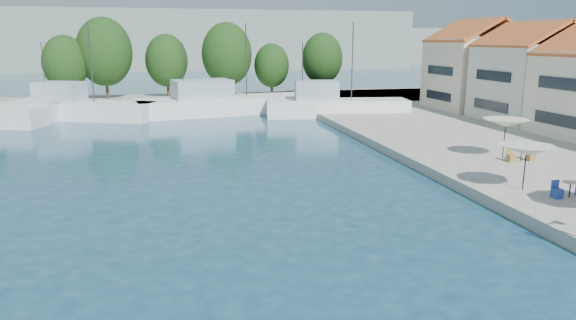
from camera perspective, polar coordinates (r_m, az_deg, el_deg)
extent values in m
cube|color=gray|center=(67.11, -12.31, 6.31)|extent=(90.00, 16.00, 0.60)
cube|color=gray|center=(161.08, -21.06, 12.30)|extent=(180.00, 40.00, 16.00)
cube|color=gray|center=(186.19, 2.26, 12.52)|extent=(140.00, 40.00, 12.00)
cube|color=silver|center=(53.15, 25.37, 7.76)|extent=(8.00, 8.50, 7.00)
pyramid|color=#C5512B|center=(53.04, 25.95, 13.45)|extent=(8.40, 8.80, 1.80)
cube|color=beige|center=(60.45, 20.13, 8.95)|extent=(8.60, 8.50, 7.50)
pyramid|color=#C5512B|center=(60.38, 20.55, 14.20)|extent=(9.00, 8.80, 1.80)
cube|color=white|center=(57.22, -21.96, 4.93)|extent=(15.50, 9.45, 2.20)
cube|color=#92A7B5|center=(58.21, -24.06, 6.95)|extent=(5.36, 4.54, 2.00)
cylinder|color=#2D2D2D|center=(56.02, -21.06, 10.10)|extent=(0.12, 0.12, 8.00)
cylinder|color=#2D2D2D|center=(58.92, -25.48, 8.84)|extent=(0.10, 0.10, 6.00)
cube|color=white|center=(57.92, -6.49, 5.88)|extent=(20.94, 8.89, 2.20)
cube|color=#92A7B5|center=(56.89, -9.51, 7.78)|extent=(6.73, 5.10, 2.00)
cylinder|color=#2D2D2D|center=(58.14, -4.67, 10.99)|extent=(0.12, 0.12, 8.00)
cylinder|color=#2D2D2D|center=(56.29, -11.62, 9.68)|extent=(0.10, 0.10, 6.00)
cube|color=white|center=(55.37, 5.47, 5.57)|extent=(15.44, 6.36, 2.20)
cube|color=#92A7B5|center=(54.84, 3.18, 7.75)|extent=(4.94, 3.71, 2.00)
cylinder|color=#2D2D2D|center=(55.19, 7.16, 10.82)|extent=(0.12, 0.12, 8.00)
cylinder|color=#2D2D2D|center=(54.54, 1.61, 9.84)|extent=(0.10, 0.10, 6.00)
cylinder|color=#3F2B19|center=(70.09, -23.30, 7.54)|extent=(0.36, 0.36, 3.57)
ellipsoid|color=#173410|center=(69.93, -23.51, 9.86)|extent=(5.43, 5.43, 6.78)
cylinder|color=#3F2B19|center=(70.67, -19.51, 8.29)|extent=(0.36, 0.36, 4.57)
ellipsoid|color=#173410|center=(70.50, -19.74, 11.25)|extent=(6.94, 6.94, 8.68)
cylinder|color=#3F2B19|center=(71.31, -13.21, 8.36)|extent=(0.36, 0.36, 3.65)
ellipsoid|color=#173410|center=(71.14, -13.34, 10.70)|extent=(5.55, 5.55, 6.93)
cylinder|color=#3F2B19|center=(69.01, -6.73, 8.74)|extent=(0.36, 0.36, 4.31)
ellipsoid|color=#173410|center=(68.84, -6.81, 11.60)|extent=(6.55, 6.55, 8.18)
cylinder|color=#3F2B19|center=(70.76, -1.82, 8.44)|extent=(0.36, 0.36, 3.11)
ellipsoid|color=#173410|center=(70.60, -1.83, 10.45)|extent=(4.72, 4.72, 5.90)
cylinder|color=#3F2B19|center=(73.74, 3.79, 8.86)|extent=(0.36, 0.36, 3.75)
ellipsoid|color=#173410|center=(73.58, 3.83, 11.19)|extent=(5.70, 5.70, 7.13)
cylinder|color=black|center=(28.17, 24.81, -0.77)|extent=(0.06, 0.06, 2.28)
cone|color=beige|center=(27.98, 24.99, 1.00)|extent=(2.77, 2.77, 0.50)
cylinder|color=black|center=(35.32, 22.90, 2.21)|extent=(0.06, 0.06, 2.52)
cone|color=beige|center=(35.16, 23.05, 3.82)|extent=(2.91, 2.91, 0.50)
cylinder|color=black|center=(28.01, 28.84, -2.90)|extent=(0.06, 0.06, 0.74)
cylinder|color=beige|center=(27.92, 28.92, -2.17)|extent=(0.70, 0.70, 0.04)
cube|color=#27479F|center=(27.59, 27.72, -3.30)|extent=(0.42, 0.42, 0.46)
cylinder|color=black|center=(34.94, 24.48, 0.46)|extent=(0.06, 0.06, 0.74)
cylinder|color=beige|center=(34.87, 24.53, 1.06)|extent=(0.70, 0.70, 0.04)
cube|color=olive|center=(35.40, 25.36, 0.29)|extent=(0.42, 0.42, 0.46)
cube|color=olive|center=(34.55, 23.53, 0.18)|extent=(0.42, 0.42, 0.46)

